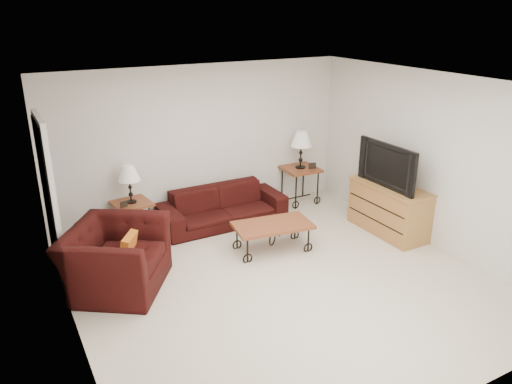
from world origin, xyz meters
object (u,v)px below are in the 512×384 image
side_table_left (133,220)px  coffee_table (272,237)px  tv_stand (389,209)px  television (392,165)px  lamp_right (301,150)px  sofa (222,207)px  armchair (116,258)px  side_table_right (300,185)px  backpack (291,215)px  lamp_left (130,184)px

side_table_left → coffee_table: 2.14m
tv_stand → television: (-0.02, -0.00, 0.72)m
coffee_table → television: (1.87, -0.33, 0.90)m
lamp_right → sofa: bearing=-173.6°
coffee_table → armchair: bearing=178.4°
armchair → side_table_left: bearing=10.6°
side_table_right → backpack: (-0.73, -0.87, -0.10)m
side_table_right → armchair: (-3.59, -1.31, 0.08)m
side_table_right → tv_stand: tv_stand is taller
coffee_table → backpack: 0.82m
lamp_right → side_table_left: bearing=-180.0°
side_table_left → lamp_left: lamp_left is taller
coffee_table → backpack: (0.64, 0.51, 0.02)m
side_table_right → lamp_left: 3.06m
side_table_left → armchair: 1.44m
coffee_table → lamp_left: bearing=140.0°
side_table_right → backpack: bearing=-130.2°
coffee_table → armchair: armchair is taller
side_table_right → coffee_table: bearing=-135.0°
sofa → lamp_right: size_ratio=3.10×
television → lamp_right: bearing=-163.8°
side_table_left → armchair: armchair is taller
side_table_right → lamp_right: size_ratio=1.00×
backpack → television: bearing=-37.6°
tv_stand → sofa: bearing=144.3°
side_table_left → side_table_right: bearing=0.0°
side_table_left → armchair: bearing=-113.7°
sofa → backpack: (0.87, -0.69, -0.07)m
lamp_right → coffee_table: lamp_right is taller
armchair → backpack: armchair is taller
sofa → coffee_table: size_ratio=1.84×
lamp_left → tv_stand: lamp_left is taller
sofa → lamp_right: (1.61, 0.18, 0.69)m
side_table_left → television: (3.51, -1.70, 0.82)m
side_table_left → coffee_table: side_table_left is taller
side_table_left → coffee_table: size_ratio=0.52×
sofa → armchair: bearing=-150.2°
side_table_right → television: 1.94m
lamp_left → lamp_right: 3.02m
side_table_right → tv_stand: (0.52, -1.70, 0.06)m
coffee_table → television: 2.10m
sofa → coffee_table: bearing=-79.0°
lamp_left → lamp_right: bearing=0.0°
side_table_right → television: (0.50, -1.70, 0.78)m
side_table_right → armchair: size_ratio=0.53×
lamp_left → armchair: lamp_left is taller
lamp_left → side_table_left: bearing=0.0°
side_table_left → side_table_right: 3.01m
television → side_table_left: bearing=-115.9°
coffee_table → armchair: size_ratio=0.89×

